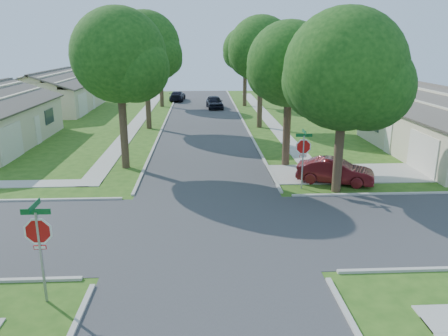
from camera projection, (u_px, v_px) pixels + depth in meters
ground at (209, 229)px, 17.11m from camera, size 100.00×100.00×0.00m
road_ns at (209, 229)px, 17.11m from camera, size 7.00×100.00×0.02m
sidewalk_ne at (267, 117)px, 42.34m from camera, size 1.20×40.00×0.04m
sidewalk_nw at (140, 118)px, 41.74m from camera, size 1.20×40.00×0.04m
driveway at (348, 173)px, 24.31m from camera, size 8.80×3.60×0.05m
stop_sign_sw at (39, 236)px, 11.80m from camera, size 1.05×0.80×2.98m
stop_sign_ne at (303, 149)px, 21.29m from camera, size 1.05×0.80×2.98m
tree_e_near at (290, 68)px, 24.41m from camera, size 4.97×4.80×8.28m
tree_e_mid at (262, 52)px, 35.75m from camera, size 5.59×5.40×9.21m
tree_e_far at (246, 52)px, 48.30m from camera, size 5.17×5.00×8.72m
tree_w_near at (120, 60)px, 23.81m from camera, size 5.38×5.20×8.97m
tree_w_mid at (146, 49)px, 35.22m from camera, size 5.80×5.60×9.56m
tree_w_far at (161, 56)px, 47.96m from camera, size 4.76×4.60×8.04m
tree_ne_corner at (346, 75)px, 19.90m from camera, size 5.80×5.60×8.66m
house_ne_far at (358, 97)px, 45.29m from camera, size 8.42×13.60×4.23m
house_nw_far at (54, 96)px, 46.58m from camera, size 8.42×13.60×4.23m
car_driveway at (335, 171)px, 22.54m from camera, size 4.12×2.64×1.28m
car_curb_east at (215, 102)px, 47.89m from camera, size 2.00×4.20×1.39m
car_curb_west at (177, 96)px, 54.14m from camera, size 1.98×4.27×1.21m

